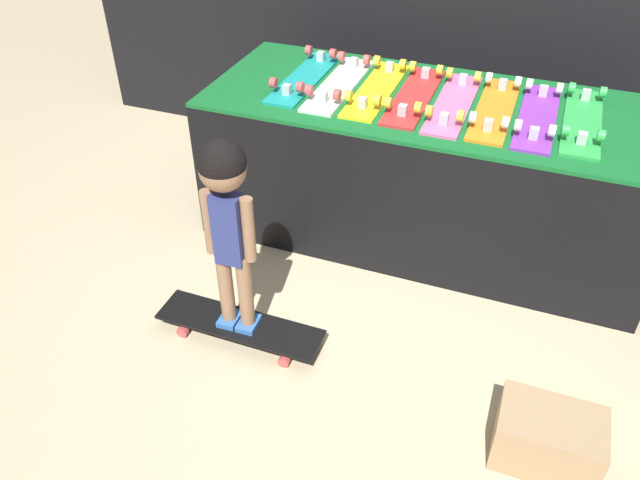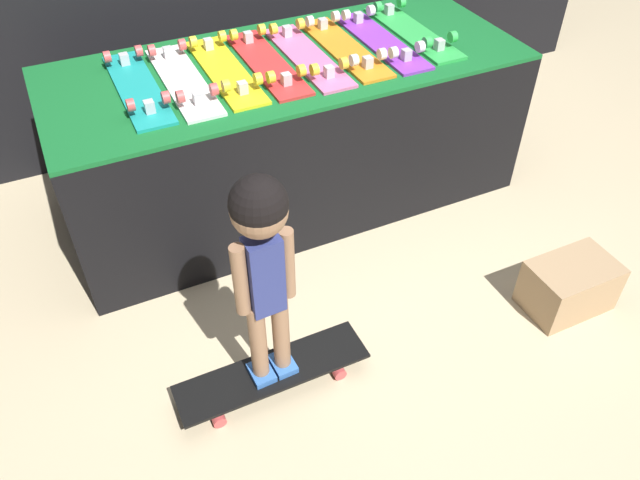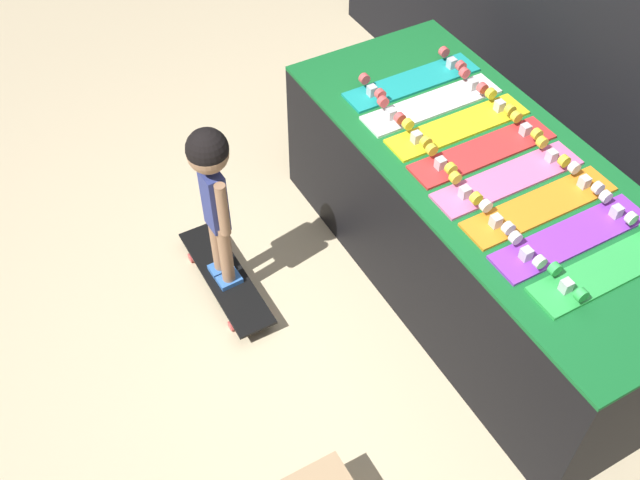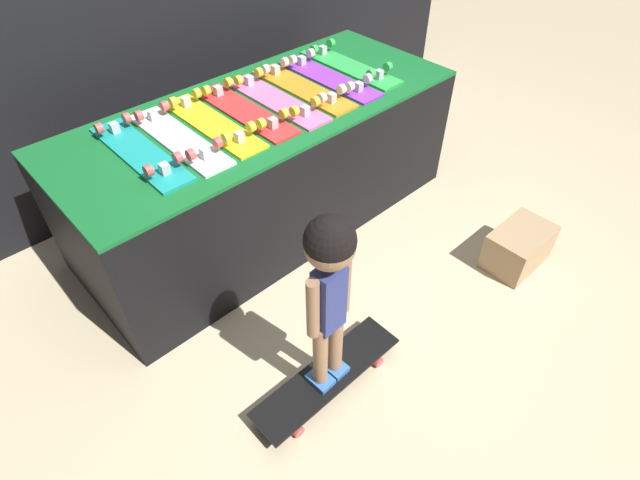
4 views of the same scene
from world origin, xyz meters
name	(u,v)px [view 4 (image 4 of 4)]	position (x,y,z in m)	size (l,w,h in m)	color
ground_plane	(329,262)	(0.00, 0.00, 0.00)	(16.00, 16.00, 0.00)	beige
display_rack	(266,167)	(0.00, 0.56, 0.39)	(2.29, 0.93, 0.79)	black
skateboard_teal_on_rack	(139,151)	(-0.70, 0.58, 0.80)	(0.17, 0.73, 0.09)	teal
skateboard_white_on_rack	(178,137)	(-0.50, 0.56, 0.80)	(0.17, 0.73, 0.09)	white
skateboard_yellow_on_rack	(212,122)	(-0.30, 0.57, 0.80)	(0.17, 0.73, 0.09)	yellow
skateboard_red_on_rack	(245,110)	(-0.10, 0.56, 0.80)	(0.17, 0.73, 0.09)	red
skateboard_pink_on_rack	(276,99)	(0.10, 0.54, 0.80)	(0.17, 0.73, 0.09)	pink
skateboard_orange_on_rack	(302,87)	(0.30, 0.55, 0.80)	(0.17, 0.73, 0.09)	orange
skateboard_purple_on_rack	(329,77)	(0.50, 0.54, 0.80)	(0.17, 0.73, 0.09)	purple
skateboard_green_on_rack	(350,65)	(0.70, 0.57, 0.80)	(0.17, 0.73, 0.09)	green
skateboard_on_floor	(327,377)	(-0.57, -0.58, 0.07)	(0.78, 0.20, 0.09)	black
child	(329,278)	(-0.57, -0.58, 0.75)	(0.23, 0.19, 0.94)	#3870C6
storage_box	(518,247)	(0.79, -0.74, 0.12)	(0.38, 0.25, 0.24)	tan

